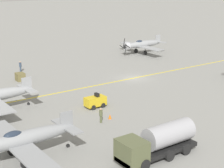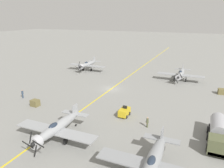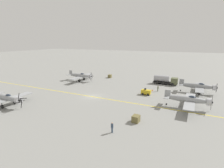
{
  "view_description": "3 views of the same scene",
  "coord_description": "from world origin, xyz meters",
  "px_view_note": "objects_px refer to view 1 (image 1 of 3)",
  "views": [
    {
      "loc": [
        -45.09,
        36.64,
        15.69
      ],
      "look_at": [
        -7.59,
        9.69,
        2.42
      ],
      "focal_mm": 60.0,
      "sensor_mm": 36.0,
      "label": 1
    },
    {
      "loc": [
        -19.98,
        44.93,
        16.49
      ],
      "look_at": [
        -3.07,
        6.51,
        3.46
      ],
      "focal_mm": 35.0,
      "sensor_mm": 36.0,
      "label": 2
    },
    {
      "loc": [
        37.91,
        24.3,
        14.8
      ],
      "look_at": [
        -5.26,
        3.43,
        2.68
      ],
      "focal_mm": 28.0,
      "sensor_mm": 36.0,
      "label": 3
    }
  ],
  "objects_px": {
    "airplane_near_right": "(142,44)",
    "ground_crew_inspecting": "(101,115)",
    "supply_crate_by_tanker": "(20,77)",
    "fuel_tanker": "(157,142)",
    "tow_tractor": "(95,101)",
    "airplane_far_left": "(21,140)",
    "ground_crew_walking": "(20,66)",
    "traffic_cone": "(110,117)"
  },
  "relations": [
    {
      "from": "ground_crew_inspecting",
      "to": "traffic_cone",
      "type": "height_order",
      "value": "ground_crew_inspecting"
    },
    {
      "from": "supply_crate_by_tanker",
      "to": "traffic_cone",
      "type": "relative_size",
      "value": 2.73
    },
    {
      "from": "tow_tractor",
      "to": "airplane_near_right",
      "type": "bearing_deg",
      "value": -49.67
    },
    {
      "from": "airplane_far_left",
      "to": "ground_crew_walking",
      "type": "bearing_deg",
      "value": -11.67
    },
    {
      "from": "airplane_near_right",
      "to": "traffic_cone",
      "type": "height_order",
      "value": "airplane_near_right"
    },
    {
      "from": "tow_tractor",
      "to": "supply_crate_by_tanker",
      "type": "height_order",
      "value": "tow_tractor"
    },
    {
      "from": "airplane_near_right",
      "to": "traffic_cone",
      "type": "distance_m",
      "value": 38.19
    },
    {
      "from": "supply_crate_by_tanker",
      "to": "fuel_tanker",
      "type": "bearing_deg",
      "value": 179.79
    },
    {
      "from": "airplane_far_left",
      "to": "ground_crew_inspecting",
      "type": "distance_m",
      "value": 11.21
    },
    {
      "from": "fuel_tanker",
      "to": "ground_crew_walking",
      "type": "xyz_separation_m",
      "value": [
        37.16,
        -2.4,
        -0.5
      ]
    },
    {
      "from": "tow_tractor",
      "to": "ground_crew_inspecting",
      "type": "xyz_separation_m",
      "value": [
        -4.68,
        2.32,
        0.14
      ]
    },
    {
      "from": "ground_crew_walking",
      "to": "ground_crew_inspecting",
      "type": "distance_m",
      "value": 27.41
    },
    {
      "from": "airplane_near_right",
      "to": "supply_crate_by_tanker",
      "type": "xyz_separation_m",
      "value": [
        -5.19,
        29.15,
        -1.39
      ]
    },
    {
      "from": "tow_tractor",
      "to": "traffic_cone",
      "type": "height_order",
      "value": "tow_tractor"
    },
    {
      "from": "ground_crew_walking",
      "to": "fuel_tanker",
      "type": "bearing_deg",
      "value": 176.3
    },
    {
      "from": "fuel_tanker",
      "to": "ground_crew_inspecting",
      "type": "distance_m",
      "value": 9.85
    },
    {
      "from": "airplane_far_left",
      "to": "supply_crate_by_tanker",
      "type": "height_order",
      "value": "airplane_far_left"
    },
    {
      "from": "supply_crate_by_tanker",
      "to": "traffic_cone",
      "type": "bearing_deg",
      "value": -174.9
    },
    {
      "from": "tow_tractor",
      "to": "ground_crew_walking",
      "type": "xyz_separation_m",
      "value": [
        22.66,
        0.46,
        0.21
      ]
    },
    {
      "from": "fuel_tanker",
      "to": "ground_crew_inspecting",
      "type": "height_order",
      "value": "fuel_tanker"
    },
    {
      "from": "ground_crew_walking",
      "to": "supply_crate_by_tanker",
      "type": "distance_m",
      "value": 5.91
    },
    {
      "from": "fuel_tanker",
      "to": "ground_crew_walking",
      "type": "relative_size",
      "value": 4.34
    },
    {
      "from": "ground_crew_walking",
      "to": "traffic_cone",
      "type": "distance_m",
      "value": 26.98
    },
    {
      "from": "fuel_tanker",
      "to": "traffic_cone",
      "type": "distance_m",
      "value": 10.47
    },
    {
      "from": "fuel_tanker",
      "to": "airplane_far_left",
      "type": "bearing_deg",
      "value": 57.4
    },
    {
      "from": "airplane_near_right",
      "to": "supply_crate_by_tanker",
      "type": "relative_size",
      "value": 7.99
    },
    {
      "from": "airplane_far_left",
      "to": "fuel_tanker",
      "type": "height_order",
      "value": "airplane_far_left"
    },
    {
      "from": "traffic_cone",
      "to": "ground_crew_walking",
      "type": "bearing_deg",
      "value": -0.78
    },
    {
      "from": "airplane_near_right",
      "to": "ground_crew_inspecting",
      "type": "distance_m",
      "value": 39.51
    },
    {
      "from": "supply_crate_by_tanker",
      "to": "ground_crew_inspecting",
      "type": "bearing_deg",
      "value": -178.89
    },
    {
      "from": "airplane_near_right",
      "to": "tow_tractor",
      "type": "relative_size",
      "value": 4.62
    },
    {
      "from": "airplane_near_right",
      "to": "fuel_tanker",
      "type": "xyz_separation_m",
      "value": [
        -36.92,
        29.27,
        -0.5
      ]
    },
    {
      "from": "fuel_tanker",
      "to": "tow_tractor",
      "type": "xyz_separation_m",
      "value": [
        14.5,
        -2.86,
        -0.72
      ]
    },
    {
      "from": "airplane_far_left",
      "to": "airplane_near_right",
      "type": "bearing_deg",
      "value": -41.79
    },
    {
      "from": "airplane_far_left",
      "to": "ground_crew_inspecting",
      "type": "relative_size",
      "value": 6.99
    },
    {
      "from": "traffic_cone",
      "to": "airplane_near_right",
      "type": "bearing_deg",
      "value": -45.54
    },
    {
      "from": "airplane_far_left",
      "to": "fuel_tanker",
      "type": "xyz_separation_m",
      "value": [
        -6.46,
        -10.1,
        -0.5
      ]
    },
    {
      "from": "fuel_tanker",
      "to": "traffic_cone",
      "type": "height_order",
      "value": "fuel_tanker"
    },
    {
      "from": "ground_crew_inspecting",
      "to": "traffic_cone",
      "type": "relative_size",
      "value": 3.12
    },
    {
      "from": "tow_tractor",
      "to": "airplane_far_left",
      "type": "bearing_deg",
      "value": 121.81
    },
    {
      "from": "tow_tractor",
      "to": "fuel_tanker",
      "type": "bearing_deg",
      "value": 168.84
    },
    {
      "from": "tow_tractor",
      "to": "ground_crew_walking",
      "type": "height_order",
      "value": "ground_crew_walking"
    }
  ]
}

